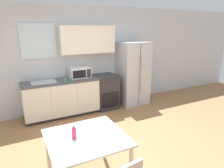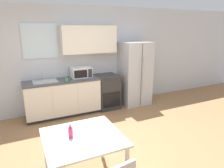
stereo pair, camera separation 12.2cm
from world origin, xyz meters
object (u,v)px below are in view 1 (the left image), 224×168
(drink_bottle, at_px, (74,132))
(microwave, at_px, (79,72))
(oven_range, at_px, (105,91))
(coffee_mug, at_px, (66,80))
(refrigerator, at_px, (133,73))
(dining_table, at_px, (87,144))

(drink_bottle, bearing_deg, microwave, 70.28)
(oven_range, xyz_separation_m, microwave, (-0.68, 0.10, 0.59))
(microwave, bearing_deg, drink_bottle, -109.72)
(coffee_mug, xyz_separation_m, drink_bottle, (-0.46, -2.23, -0.13))
(oven_range, relative_size, microwave, 1.79)
(microwave, height_order, drink_bottle, microwave)
(coffee_mug, height_order, drink_bottle, coffee_mug)
(refrigerator, distance_m, drink_bottle, 3.43)
(oven_range, relative_size, coffee_mug, 8.07)
(microwave, relative_size, coffee_mug, 4.52)
(coffee_mug, height_order, dining_table, coffee_mug)
(oven_range, height_order, dining_table, oven_range)
(microwave, bearing_deg, refrigerator, -4.66)
(oven_range, distance_m, coffee_mug, 1.25)
(oven_range, height_order, refrigerator, refrigerator)
(oven_range, height_order, drink_bottle, drink_bottle)
(microwave, xyz_separation_m, drink_bottle, (-0.91, -2.53, -0.21))
(oven_range, bearing_deg, refrigerator, -2.04)
(refrigerator, relative_size, dining_table, 1.73)
(oven_range, bearing_deg, coffee_mug, -169.78)
(drink_bottle, bearing_deg, dining_table, -15.80)
(refrigerator, relative_size, coffee_mug, 15.60)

